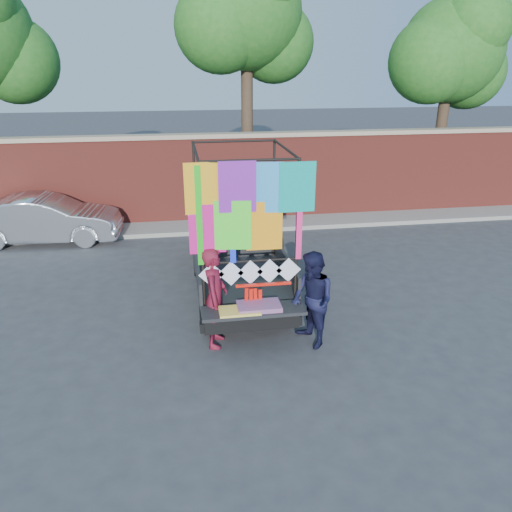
{
  "coord_description": "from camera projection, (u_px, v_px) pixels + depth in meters",
  "views": [
    {
      "loc": [
        -1.26,
        -7.55,
        4.51
      ],
      "look_at": [
        -0.01,
        0.21,
        1.45
      ],
      "focal_mm": 35.0,
      "sensor_mm": 36.0,
      "label": 1
    }
  ],
  "objects": [
    {
      "name": "streamer_bundle",
      "position": [
        258.0,
        296.0,
        8.2
      ],
      "size": [
        0.92,
        0.06,
        0.64
      ],
      "color": "red",
      "rests_on": "ground"
    },
    {
      "name": "ground",
      "position": [
        258.0,
        337.0,
        8.77
      ],
      "size": [
        90.0,
        90.0,
        0.0
      ],
      "primitive_type": "plane",
      "color": "#38383A",
      "rests_on": "ground"
    },
    {
      "name": "woman",
      "position": [
        215.0,
        297.0,
        8.25
      ],
      "size": [
        0.55,
        0.71,
        1.75
      ],
      "primitive_type": "imported",
      "rotation": [
        0.0,
        0.0,
        1.35
      ],
      "color": "maroon",
      "rests_on": "ground"
    },
    {
      "name": "tree_mid",
      "position": [
        248.0,
        18.0,
        14.33
      ],
      "size": [
        4.2,
        3.3,
        7.73
      ],
      "color": "#38281C",
      "rests_on": "ground"
    },
    {
      "name": "curb",
      "position": [
        223.0,
        226.0,
        14.55
      ],
      "size": [
        30.0,
        1.2,
        0.12
      ],
      "primitive_type": "cube",
      "color": "gray",
      "rests_on": "ground"
    },
    {
      "name": "sedan",
      "position": [
        46.0,
        219.0,
        13.19
      ],
      "size": [
        3.91,
        1.56,
        1.26
      ],
      "primitive_type": "imported",
      "rotation": [
        0.0,
        0.0,
        1.51
      ],
      "color": "silver",
      "rests_on": "ground"
    },
    {
      "name": "tree_right",
      "position": [
        453.0,
        54.0,
        15.63
      ],
      "size": [
        4.2,
        3.3,
        6.62
      ],
      "color": "#38281C",
      "rests_on": "ground"
    },
    {
      "name": "pickup_truck",
      "position": [
        233.0,
        249.0,
        10.63
      ],
      "size": [
        1.99,
        5.0,
        3.15
      ],
      "color": "black",
      "rests_on": "ground"
    },
    {
      "name": "brick_wall",
      "position": [
        220.0,
        178.0,
        14.73
      ],
      "size": [
        30.0,
        0.45,
        2.61
      ],
      "color": "maroon",
      "rests_on": "ground"
    },
    {
      "name": "man",
      "position": [
        312.0,
        300.0,
        8.26
      ],
      "size": [
        0.83,
        0.95,
        1.65
      ],
      "primitive_type": "imported",
      "rotation": [
        0.0,
        0.0,
        -1.28
      ],
      "color": "#141533",
      "rests_on": "ground"
    }
  ]
}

